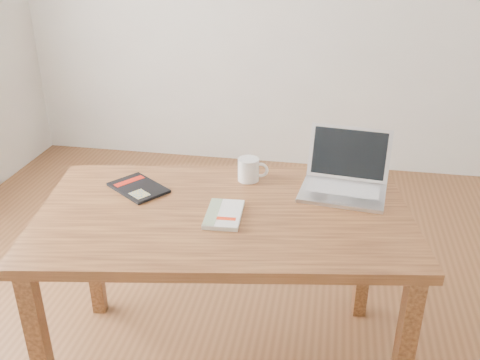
% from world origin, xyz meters
% --- Properties ---
extents(room, '(4.04, 4.04, 2.70)m').
position_xyz_m(room, '(-0.07, 0.00, 1.36)').
color(room, brown).
rests_on(room, ground).
extents(desk, '(1.49, 1.00, 0.75)m').
position_xyz_m(desk, '(-0.05, -0.16, 0.66)').
color(desk, brown).
rests_on(desk, ground).
extents(white_guidebook, '(0.14, 0.21, 0.02)m').
position_xyz_m(white_guidebook, '(-0.04, -0.20, 0.76)').
color(white_guidebook, beige).
rests_on(white_guidebook, desk).
extents(black_guidebook, '(0.28, 0.26, 0.01)m').
position_xyz_m(black_guidebook, '(-0.42, -0.05, 0.76)').
color(black_guidebook, black).
rests_on(black_guidebook, desk).
extents(laptop, '(0.36, 0.33, 0.22)m').
position_xyz_m(laptop, '(0.39, 0.09, 0.80)').
color(laptop, silver).
rests_on(laptop, desk).
extents(coffee_mug, '(0.13, 0.09, 0.09)m').
position_xyz_m(coffee_mug, '(0.00, 0.11, 0.80)').
color(coffee_mug, white).
rests_on(coffee_mug, desk).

